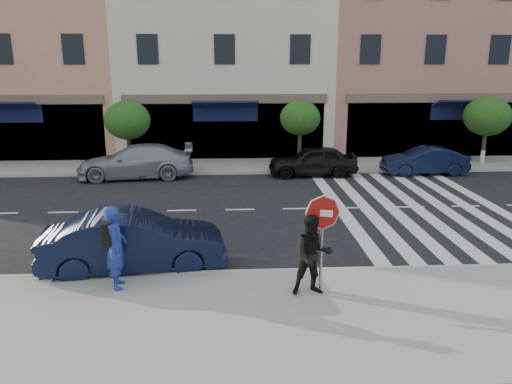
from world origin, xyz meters
name	(u,v)px	position (x,y,z in m)	size (l,w,h in m)	color
ground	(243,253)	(0.00, 0.00, 0.00)	(120.00, 120.00, 0.00)	black
sidewalk_near	(249,321)	(0.00, -3.75, 0.07)	(60.00, 4.50, 0.15)	gray
sidewalk_far	(237,166)	(0.00, 11.00, 0.07)	(60.00, 3.00, 0.15)	gray
building_west_mid	(34,22)	(-11.00, 17.00, 7.00)	(10.00, 9.00, 14.00)	tan
building_centre	(225,51)	(-0.50, 17.00, 5.50)	(11.00, 9.00, 11.00)	beige
building_east_mid	(433,33)	(11.50, 17.00, 6.50)	(13.00, 9.00, 13.00)	#AD6F66
street_tree_wb	(128,120)	(-5.00, 10.80, 2.31)	(2.10, 2.10, 3.06)	#473323
street_tree_c	(300,118)	(3.00, 10.80, 2.36)	(1.90, 1.90, 3.04)	#473323
street_tree_ea	(487,116)	(12.00, 10.80, 2.39)	(2.20, 2.20, 3.19)	#473323
stop_sign	(322,221)	(1.60, -2.62, 1.74)	(0.74, 0.24, 2.15)	gray
photographer	(116,247)	(-2.82, -2.21, 1.08)	(0.68, 0.44, 1.86)	navy
walker	(313,255)	(1.39, -2.76, 1.03)	(0.85, 0.66, 1.76)	black
car_near_mid	(134,242)	(-2.68, -0.94, 0.72)	(1.53, 4.40, 1.45)	black
car_far_left	(136,161)	(-4.42, 9.10, 0.72)	(2.02, 4.97, 1.44)	gray
car_far_mid	(313,161)	(3.36, 9.10, 0.67)	(1.58, 3.92, 1.33)	black
car_far_right	(425,161)	(8.44, 9.10, 0.62)	(1.31, 3.75, 1.24)	black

